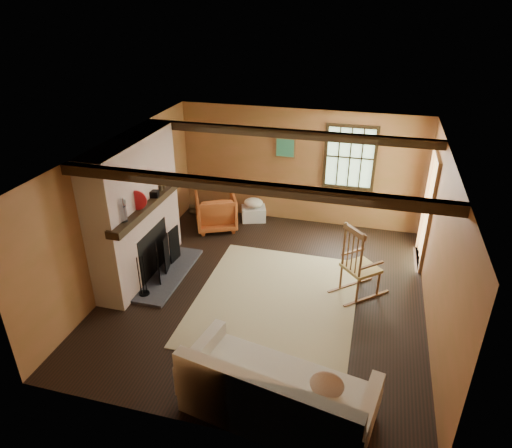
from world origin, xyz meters
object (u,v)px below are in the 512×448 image
(fireplace, at_px, (137,216))
(armchair, at_px, (216,211))
(sofa, at_px, (276,397))
(rocking_chair, at_px, (359,266))
(laundry_basket, at_px, (254,214))

(fireplace, distance_m, armchair, 2.18)
(armchair, bearing_deg, sofa, 92.11)
(fireplace, relative_size, armchair, 2.92)
(rocking_chair, distance_m, armchair, 3.41)
(fireplace, relative_size, sofa, 1.04)
(fireplace, xyz_separation_m, sofa, (2.93, -2.41, -0.79))
(fireplace, xyz_separation_m, laundry_basket, (1.32, 2.49, -0.95))
(fireplace, bearing_deg, armchair, 71.22)
(sofa, bearing_deg, laundry_basket, 119.11)
(laundry_basket, relative_size, armchair, 0.61)
(rocking_chair, height_order, sofa, rocking_chair)
(sofa, xyz_separation_m, armchair, (-2.27, 4.35, 0.06))
(fireplace, height_order, sofa, fireplace)
(laundry_basket, bearing_deg, fireplace, -117.91)
(sofa, xyz_separation_m, laundry_basket, (-1.61, 4.90, -0.16))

